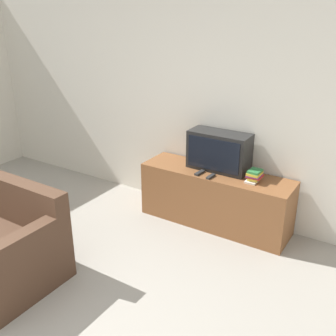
{
  "coord_description": "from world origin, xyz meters",
  "views": [
    {
      "loc": [
        2.56,
        -1.05,
        2.4
      ],
      "look_at": [
        0.49,
        2.22,
        0.81
      ],
      "focal_mm": 42.0,
      "sensor_mm": 36.0,
      "label": 1
    }
  ],
  "objects": [
    {
      "name": "television",
      "position": [
        0.8,
        2.83,
        0.88
      ],
      "size": [
        0.7,
        0.31,
        0.44
      ],
      "color": "black",
      "rests_on": "tv_stand"
    },
    {
      "name": "wall_back",
      "position": [
        0.0,
        3.03,
        1.3
      ],
      "size": [
        9.0,
        0.06,
        2.6
      ],
      "color": "silver",
      "rests_on": "ground_plane"
    },
    {
      "name": "book_stack",
      "position": [
        1.27,
        2.72,
        0.72
      ],
      "size": [
        0.16,
        0.21,
        0.13
      ],
      "color": "silver",
      "rests_on": "tv_stand"
    },
    {
      "name": "remote_on_stand",
      "position": [
        0.68,
        2.58,
        0.67
      ],
      "size": [
        0.06,
        0.16,
        0.02
      ],
      "rotation": [
        0.0,
        0.0,
        -0.1
      ],
      "color": "#2D2D2D",
      "rests_on": "tv_stand"
    },
    {
      "name": "remote_secondary",
      "position": [
        0.83,
        2.56,
        0.67
      ],
      "size": [
        0.05,
        0.15,
        0.02
      ],
      "rotation": [
        0.0,
        0.0,
        -0.07
      ],
      "color": "#2D2D2D",
      "rests_on": "tv_stand"
    },
    {
      "name": "tv_stand",
      "position": [
        0.82,
        2.73,
        0.33
      ],
      "size": [
        1.76,
        0.51,
        0.66
      ],
      "color": "brown",
      "rests_on": "ground_plane"
    }
  ]
}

